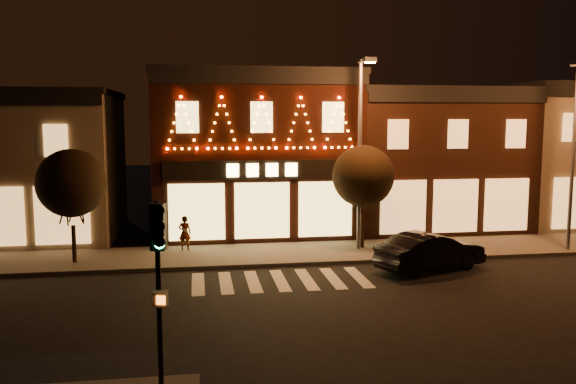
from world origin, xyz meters
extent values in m
plane|color=black|center=(0.00, 0.00, 0.00)|extent=(120.00, 120.00, 0.00)
cube|color=#47423D|center=(2.00, 8.00, 0.07)|extent=(44.00, 4.00, 0.15)
cube|color=black|center=(0.00, 14.00, 4.00)|extent=(10.00, 8.00, 8.00)
cube|color=black|center=(0.00, 14.00, 8.15)|extent=(10.20, 8.20, 0.30)
cube|color=black|center=(0.00, 9.95, 7.75)|extent=(10.00, 0.25, 0.50)
cube|color=black|center=(0.00, 9.90, 3.60)|extent=(9.00, 0.15, 0.90)
cube|color=#FFD87F|center=(0.00, 9.80, 3.60)|extent=(3.40, 0.08, 0.60)
cube|color=#361C13|center=(9.50, 14.00, 3.60)|extent=(9.00, 8.00, 7.20)
cube|color=black|center=(9.50, 14.00, 7.35)|extent=(9.20, 8.20, 0.30)
cube|color=black|center=(9.50, 9.95, 6.95)|extent=(9.00, 0.25, 0.50)
cube|color=#746752|center=(18.50, 14.00, 3.75)|extent=(9.00, 8.00, 7.50)
cylinder|color=black|center=(-3.80, -4.99, 2.23)|extent=(0.11, 0.11, 4.16)
cube|color=black|center=(-3.76, -5.19, 3.81)|extent=(0.34, 0.32, 0.95)
cylinder|color=#19FF72|center=(-3.73, -5.33, 3.50)|extent=(0.21, 0.09, 0.20)
cube|color=beige|center=(-3.76, -5.17, 2.32)|extent=(0.32, 0.25, 0.31)
cylinder|color=#59595E|center=(4.15, 8.22, 4.31)|extent=(0.17, 0.17, 8.32)
cylinder|color=#59595E|center=(4.10, 7.39, 8.37)|extent=(0.20, 1.67, 0.10)
cube|color=#59595E|center=(4.05, 6.56, 8.31)|extent=(0.54, 0.32, 0.19)
cube|color=orange|center=(4.05, 6.56, 8.20)|extent=(0.41, 0.23, 0.05)
cylinder|color=#59595E|center=(13.33, 6.60, 4.23)|extent=(0.16, 0.16, 8.15)
cylinder|color=black|center=(-7.95, 7.53, 0.90)|extent=(0.17, 0.17, 1.50)
sphere|color=black|center=(-7.95, 7.53, 3.37)|extent=(2.75, 2.75, 2.75)
cylinder|color=black|center=(4.38, 8.39, 0.91)|extent=(0.16, 0.16, 1.51)
sphere|color=black|center=(4.38, 8.39, 3.40)|extent=(2.77, 2.77, 2.77)
imported|color=black|center=(6.06, 4.60, 0.75)|extent=(4.82, 3.09, 1.50)
imported|color=gray|center=(-3.54, 9.05, 0.92)|extent=(0.63, 0.48, 1.54)
camera|label=1|loc=(-2.98, -17.15, 5.98)|focal=37.07mm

